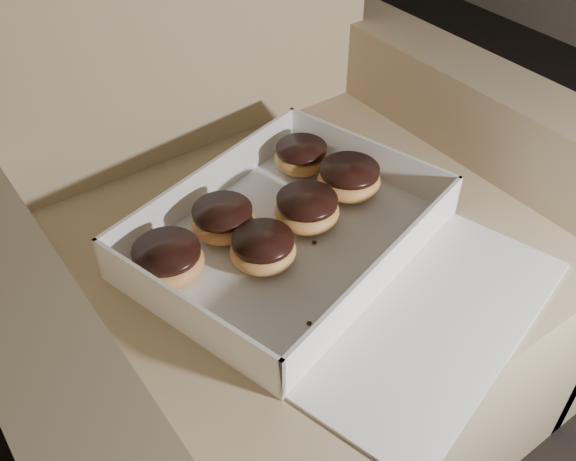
# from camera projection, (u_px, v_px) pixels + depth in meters

# --- Properties ---
(floor) EXTENTS (4.50, 4.50, 0.00)m
(floor) POSITION_uv_depth(u_px,v_px,m) (154.00, 392.00, 1.27)
(floor) COLOR black
(floor) RESTS_ON ground
(armchair) EXTENTS (0.93, 0.78, 0.97)m
(armchair) POSITION_uv_depth(u_px,v_px,m) (271.00, 267.00, 1.10)
(armchair) COLOR #9E8865
(armchair) RESTS_ON floor
(bakery_box) EXTENTS (0.56, 0.61, 0.07)m
(bakery_box) POSITION_uv_depth(u_px,v_px,m) (315.00, 249.00, 0.93)
(bakery_box) COLOR white
(bakery_box) RESTS_ON armchair
(donut_a) EXTENTS (0.09, 0.09, 0.05)m
(donut_a) POSITION_uv_depth(u_px,v_px,m) (263.00, 249.00, 0.90)
(donut_a) COLOR gold
(donut_a) RESTS_ON bakery_box
(donut_b) EXTENTS (0.10, 0.10, 0.05)m
(donut_b) POSITION_uv_depth(u_px,v_px,m) (307.00, 210.00, 0.97)
(donut_b) COLOR gold
(donut_b) RESTS_ON bakery_box
(donut_c) EXTENTS (0.10, 0.10, 0.05)m
(donut_c) POSITION_uv_depth(u_px,v_px,m) (349.00, 179.00, 1.02)
(donut_c) COLOR gold
(donut_c) RESTS_ON bakery_box
(donut_d) EXTENTS (0.09, 0.09, 0.05)m
(donut_d) POSITION_uv_depth(u_px,v_px,m) (301.00, 157.00, 1.07)
(donut_d) COLOR gold
(donut_d) RESTS_ON bakery_box
(donut_e) EXTENTS (0.10, 0.10, 0.05)m
(donut_e) POSITION_uv_depth(u_px,v_px,m) (223.00, 220.00, 0.95)
(donut_e) COLOR gold
(donut_e) RESTS_ON bakery_box
(donut_f) EXTENTS (0.10, 0.10, 0.05)m
(donut_f) POSITION_uv_depth(u_px,v_px,m) (168.00, 261.00, 0.88)
(donut_f) COLOR gold
(donut_f) RESTS_ON bakery_box
(crumb_a) EXTENTS (0.01, 0.01, 0.00)m
(crumb_a) POSITION_uv_depth(u_px,v_px,m) (332.00, 219.00, 0.99)
(crumb_a) COLOR black
(crumb_a) RESTS_ON bakery_box
(crumb_b) EXTENTS (0.01, 0.01, 0.00)m
(crumb_b) POSITION_uv_depth(u_px,v_px,m) (314.00, 242.00, 0.95)
(crumb_b) COLOR black
(crumb_b) RESTS_ON bakery_box
(crumb_c) EXTENTS (0.01, 0.01, 0.00)m
(crumb_c) POSITION_uv_depth(u_px,v_px,m) (309.00, 323.00, 0.83)
(crumb_c) COLOR black
(crumb_c) RESTS_ON bakery_box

